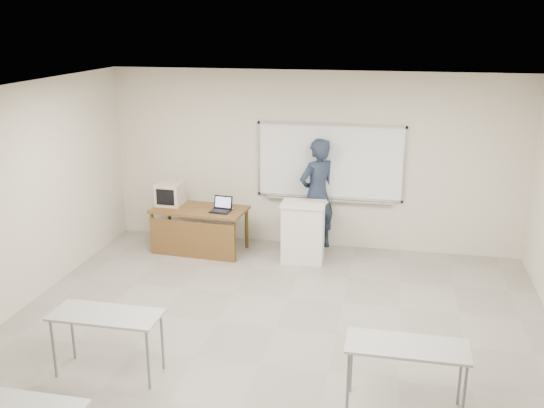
% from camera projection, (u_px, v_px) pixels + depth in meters
% --- Properties ---
extents(floor, '(7.00, 8.00, 0.01)m').
position_uv_depth(floor, '(260.00, 365.00, 6.93)').
color(floor, gray).
rests_on(floor, ground).
extents(whiteboard, '(2.48, 0.10, 1.31)m').
position_uv_depth(whiteboard, '(330.00, 163.00, 10.15)').
color(whiteboard, white).
rests_on(whiteboard, floor).
extents(student_desks, '(4.40, 2.20, 0.73)m').
position_uv_depth(student_desks, '(226.00, 380.00, 5.47)').
color(student_desks, '#ACADA8').
rests_on(student_desks, floor).
extents(instructor_desk, '(1.56, 0.78, 0.75)m').
position_uv_depth(instructor_desk, '(198.00, 221.00, 10.10)').
color(instructor_desk, brown).
rests_on(instructor_desk, floor).
extents(podium, '(0.70, 0.51, 0.98)m').
position_uv_depth(podium, '(303.00, 232.00, 9.78)').
color(podium, silver).
rests_on(podium, floor).
extents(crt_monitor, '(0.42, 0.46, 0.39)m').
position_uv_depth(crt_monitor, '(171.00, 194.00, 10.32)').
color(crt_monitor, '#BDAB99').
rests_on(crt_monitor, instructor_desk).
extents(laptop, '(0.32, 0.30, 0.24)m').
position_uv_depth(laptop, '(221.00, 208.00, 9.99)').
color(laptop, black).
rests_on(laptop, instructor_desk).
extents(mouse, '(0.10, 0.08, 0.03)m').
position_uv_depth(mouse, '(232.00, 208.00, 10.08)').
color(mouse, '#A8AAB0').
rests_on(mouse, instructor_desk).
extents(keyboard, '(0.48, 0.25, 0.03)m').
position_uv_depth(keyboard, '(314.00, 202.00, 9.68)').
color(keyboard, '#BDAB99').
rests_on(keyboard, podium).
extents(presenter, '(0.82, 0.82, 1.92)m').
position_uv_depth(presenter, '(317.00, 194.00, 10.19)').
color(presenter, black).
rests_on(presenter, floor).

